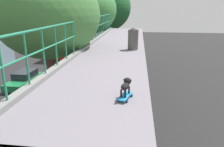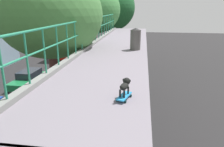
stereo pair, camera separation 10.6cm
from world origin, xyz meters
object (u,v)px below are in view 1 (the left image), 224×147
object	(u,v)px
car_red_taxi_fifth	(36,97)
small_dog	(126,85)
car_green_sixth	(24,79)
car_grey_seventh	(70,70)
city_bus	(69,40)
litter_bin	(133,39)
toy_skateboard	(125,96)

from	to	relation	value
car_red_taxi_fifth	small_dog	size ratio (longest dim) A/B	11.09
car_green_sixth	car_grey_seventh	distance (m)	4.64
city_bus	litter_bin	size ratio (longest dim) A/B	12.97
car_red_taxi_fifth	litter_bin	distance (m)	9.38
city_bus	small_dog	distance (m)	29.58
car_green_sixth	small_dog	world-z (taller)	small_dog
car_green_sixth	toy_skateboard	distance (m)	16.94
car_red_taxi_fifth	car_grey_seventh	size ratio (longest dim) A/B	1.07
small_dog	toy_skateboard	bearing A→B (deg)	-103.24
car_green_sixth	litter_bin	xyz separation A→B (m)	(9.86, -7.81, 4.89)
toy_skateboard	litter_bin	xyz separation A→B (m)	(-0.00, 5.21, 0.41)
car_green_sixth	toy_skateboard	xyz separation A→B (m)	(9.86, -13.02, 4.48)
car_grey_seventh	city_bus	world-z (taller)	city_bus
car_grey_seventh	small_dog	xyz separation A→B (m)	(6.63, -16.29, 4.66)
car_grey_seventh	small_dog	distance (m)	18.19
car_green_sixth	toy_skateboard	size ratio (longest dim) A/B	8.38
litter_bin	car_red_taxi_fifth	bearing A→B (deg)	149.60
car_red_taxi_fifth	car_green_sixth	distance (m)	4.77
car_red_taxi_fifth	car_grey_seventh	world-z (taller)	car_red_taxi_fifth
car_grey_seventh	litter_bin	size ratio (longest dim) A/B	4.52
city_bus	car_red_taxi_fifth	bearing A→B (deg)	-79.55
car_green_sixth	litter_bin	bearing A→B (deg)	-38.40
toy_skateboard	small_dog	xyz separation A→B (m)	(0.01, 0.05, 0.22)
car_grey_seventh	car_red_taxi_fifth	bearing A→B (deg)	-92.47
toy_skateboard	small_dog	size ratio (longest dim) A/B	1.24
car_grey_seventh	city_bus	size ratio (longest dim) A/B	0.35
car_red_taxi_fifth	litter_bin	xyz separation A→B (m)	(6.92, -4.06, 4.86)
car_green_sixth	city_bus	size ratio (longest dim) A/B	0.35
litter_bin	car_green_sixth	bearing A→B (deg)	141.60
toy_skateboard	small_dog	distance (m)	0.23
toy_skateboard	car_green_sixth	bearing A→B (deg)	127.14
car_red_taxi_fifth	city_bus	distance (m)	18.67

